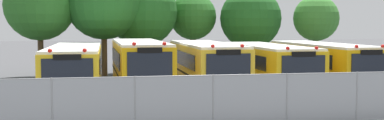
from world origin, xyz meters
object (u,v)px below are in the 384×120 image
school_bus_3 (266,64)px  tree_0 (40,6)px  tree_1 (102,1)px  tree_4 (250,19)px  tree_5 (317,18)px  school_bus_2 (205,64)px  school_bus_1 (139,64)px  school_bus_0 (75,67)px  school_bus_4 (322,63)px  tree_2 (143,11)px  tree_3 (192,16)px

school_bus_3 → tree_0: 15.40m
tree_1 → tree_4: bearing=9.5°
tree_0 → tree_5: (19.85, 1.26, -0.75)m
school_bus_2 → school_bus_1: bearing=1.8°
school_bus_0 → tree_1: tree_1 is taller
school_bus_3 → school_bus_2: bearing=-2.3°
school_bus_0 → school_bus_3: 10.18m
school_bus_1 → tree_5: bearing=-147.2°
school_bus_3 → tree_4: tree_4 is taller
school_bus_0 → school_bus_3: bearing=179.9°
tree_5 → school_bus_3: bearing=-127.6°
school_bus_1 → tree_1: 9.14m
school_bus_4 → tree_4: (-1.13, 9.92, 2.51)m
tree_1 → tree_2: size_ratio=1.11×
tree_3 → tree_4: tree_4 is taller
school_bus_0 → tree_5: bearing=-151.4°
school_bus_3 → tree_1: bearing=-44.2°
school_bus_3 → tree_2: bearing=-59.0°
tree_1 → tree_4: (10.87, 1.82, -1.19)m
school_bus_3 → tree_3: bearing=-79.9°
school_bus_3 → school_bus_4: (3.29, 0.09, 0.03)m
school_bus_2 → tree_5: 14.22m
school_bus_4 → tree_0: 18.16m
tree_0 → tree_4: (14.86, 1.98, -0.81)m
school_bus_2 → tree_4: tree_4 is taller
school_bus_2 → tree_4: bearing=-119.0°
school_bus_0 → tree_1: (1.47, 7.99, 3.72)m
school_bus_2 → school_bus_3: (3.39, -0.08, -0.06)m
school_bus_0 → school_bus_4: (13.47, -0.10, 0.02)m
school_bus_4 → tree_0: (-16.00, 7.94, 3.32)m
tree_5 → tree_3: bearing=170.5°
school_bus_1 → tree_0: size_ratio=1.38×
school_bus_2 → school_bus_4: school_bus_2 is taller
tree_2 → tree_3: tree_2 is taller
tree_1 → tree_2: (2.87, 1.19, -0.64)m
tree_1 → tree_0: bearing=-177.8°
school_bus_0 → school_bus_1: school_bus_1 is taller
tree_1 → school_bus_0: bearing=-100.4°
tree_3 → tree_5: 9.39m
school_bus_2 → school_bus_4: (6.68, 0.02, -0.03)m
tree_2 → tree_1: bearing=-157.5°
tree_2 → school_bus_2: bearing=-75.2°
tree_0 → tree_2: size_ratio=1.03×
school_bus_4 → tree_4: tree_4 is taller
school_bus_1 → tree_0: tree_0 is taller
tree_4 → tree_2: bearing=-175.5°
school_bus_1 → school_bus_3: 6.92m
school_bus_2 → school_bus_0: bearing=-0.8°
school_bus_3 → tree_3: tree_3 is taller
tree_4 → school_bus_3: bearing=-102.2°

